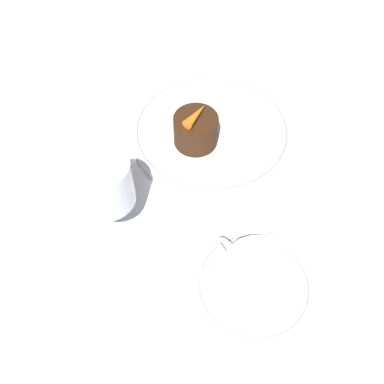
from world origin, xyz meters
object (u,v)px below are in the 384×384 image
object	(u,v)px
coffee_cup	(256,275)
wine_glass	(105,186)
fork	(287,206)
dessert_cake	(194,131)
dinner_plate	(212,131)

from	to	relation	value
coffee_cup	wine_glass	xyz separation A→B (m)	(0.21, 0.06, 0.04)
fork	dessert_cake	bearing A→B (deg)	6.23
dinner_plate	fork	bearing A→B (deg)	172.87
dinner_plate	fork	distance (m)	0.18
wine_glass	fork	world-z (taller)	wine_glass
dinner_plate	dessert_cake	distance (m)	0.05
dinner_plate	wine_glass	bearing A→B (deg)	94.78
coffee_cup	fork	distance (m)	0.14
coffee_cup	dinner_plate	bearing A→B (deg)	-34.05
dinner_plate	dessert_cake	bearing A→B (deg)	91.14
fork	dessert_cake	distance (m)	0.18
dessert_cake	dinner_plate	bearing A→B (deg)	-88.86
dessert_cake	wine_glass	bearing A→B (deg)	95.64
wine_glass	dinner_plate	bearing A→B (deg)	-85.22
dinner_plate	wine_glass	size ratio (longest dim) A/B	2.07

